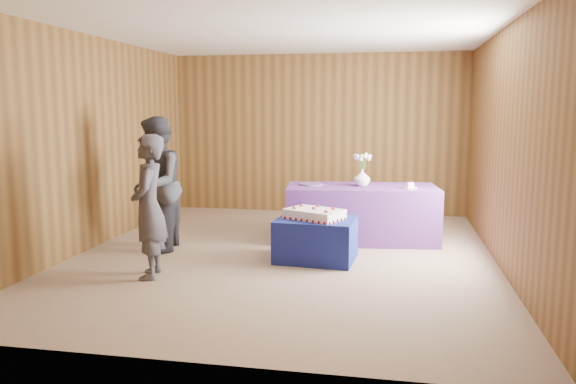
% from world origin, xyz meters
% --- Properties ---
extents(ground, '(6.00, 6.00, 0.00)m').
position_xyz_m(ground, '(0.00, 0.00, 0.00)').
color(ground, gray).
rests_on(ground, ground).
extents(room_shell, '(5.04, 6.04, 2.72)m').
position_xyz_m(room_shell, '(0.00, 0.00, 1.80)').
color(room_shell, brown).
rests_on(room_shell, ground).
extents(cake_table, '(0.95, 0.77, 0.50)m').
position_xyz_m(cake_table, '(0.41, -0.15, 0.25)').
color(cake_table, navy).
rests_on(cake_table, ground).
extents(serving_table, '(2.09, 1.13, 0.75)m').
position_xyz_m(serving_table, '(0.88, 0.97, 0.38)').
color(serving_table, '#5B2E7F').
rests_on(serving_table, ground).
extents(sheet_cake, '(0.78, 0.68, 0.15)m').
position_xyz_m(sheet_cake, '(0.40, -0.15, 0.56)').
color(sheet_cake, white).
rests_on(sheet_cake, cake_table).
extents(vase, '(0.29, 0.29, 0.23)m').
position_xyz_m(vase, '(0.88, 0.97, 0.86)').
color(vase, white).
rests_on(vase, serving_table).
extents(flower_spray, '(0.25, 0.25, 0.19)m').
position_xyz_m(flower_spray, '(0.88, 0.97, 1.14)').
color(flower_spray, '#296126').
rests_on(flower_spray, vase).
extents(platter, '(0.43, 0.43, 0.02)m').
position_xyz_m(platter, '(0.20, 0.95, 0.76)').
color(platter, '#6A4993').
rests_on(platter, serving_table).
extents(plate, '(0.23, 0.23, 0.01)m').
position_xyz_m(plate, '(1.52, 0.85, 0.76)').
color(plate, white).
rests_on(plate, serving_table).
extents(cake_slice, '(0.09, 0.08, 0.09)m').
position_xyz_m(cake_slice, '(1.52, 0.85, 0.80)').
color(cake_slice, white).
rests_on(cake_slice, plate).
extents(knife, '(0.24, 0.15, 0.00)m').
position_xyz_m(knife, '(1.59, 0.72, 0.75)').
color(knife, silver).
rests_on(knife, serving_table).
extents(guest_left, '(0.50, 0.63, 1.52)m').
position_xyz_m(guest_left, '(-1.22, -1.13, 0.76)').
color(guest_left, '#3E3D48').
rests_on(guest_left, ground).
extents(guest_right, '(0.78, 0.92, 1.69)m').
position_xyz_m(guest_right, '(-1.60, -0.08, 0.84)').
color(guest_right, '#33343E').
rests_on(guest_right, ground).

